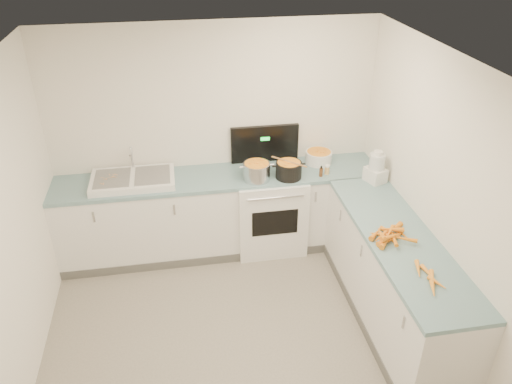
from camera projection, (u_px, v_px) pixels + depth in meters
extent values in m
cube|color=white|center=(221.00, 214.00, 5.59)|extent=(3.50, 0.60, 0.90)
cube|color=#749CA4|center=(219.00, 177.00, 5.36)|extent=(3.50, 0.62, 0.04)
cube|color=white|center=(393.00, 280.00, 4.61)|extent=(0.60, 2.20, 0.90)
cube|color=#749CA4|center=(400.00, 239.00, 4.38)|extent=(0.62, 2.20, 0.04)
cube|color=white|center=(269.00, 211.00, 5.65)|extent=(0.76, 0.65, 0.90)
cube|color=black|center=(265.00, 144.00, 5.56)|extent=(0.76, 0.05, 0.42)
cube|color=white|center=(133.00, 180.00, 5.20)|extent=(0.86, 0.52, 0.07)
cube|color=slate|center=(112.00, 178.00, 5.15)|extent=(0.36, 0.42, 0.01)
cube|color=slate|center=(152.00, 175.00, 5.21)|extent=(0.36, 0.42, 0.01)
cylinder|color=silver|center=(132.00, 157.00, 5.31)|extent=(0.03, 0.03, 0.24)
cylinder|color=silver|center=(257.00, 172.00, 5.23)|extent=(0.34, 0.34, 0.21)
cylinder|color=black|center=(289.00, 171.00, 5.27)|extent=(0.36, 0.36, 0.20)
cylinder|color=#AD7A47|center=(289.00, 162.00, 5.22)|extent=(0.32, 0.31, 0.02)
cylinder|color=white|center=(319.00, 157.00, 5.58)|extent=(0.37, 0.37, 0.14)
cylinder|color=#593319|center=(321.00, 172.00, 5.31)|extent=(0.04, 0.04, 0.09)
cylinder|color=#E5B266|center=(327.00, 170.00, 5.36)|extent=(0.05, 0.05, 0.09)
cube|color=white|center=(375.00, 175.00, 5.20)|extent=(0.23, 0.25, 0.15)
cylinder|color=silver|center=(377.00, 162.00, 5.13)|extent=(0.16, 0.16, 0.16)
cylinder|color=white|center=(378.00, 153.00, 5.08)|extent=(0.09, 0.09, 0.04)
cone|color=orange|center=(391.00, 237.00, 4.33)|extent=(0.22, 0.14, 0.05)
cone|color=orange|center=(391.00, 232.00, 4.39)|extent=(0.15, 0.19, 0.04)
cone|color=orange|center=(375.00, 234.00, 4.36)|extent=(0.17, 0.16, 0.05)
cone|color=orange|center=(385.00, 242.00, 4.26)|extent=(0.17, 0.09, 0.05)
cone|color=orange|center=(380.00, 234.00, 4.36)|extent=(0.18, 0.12, 0.05)
cone|color=orange|center=(400.00, 232.00, 4.39)|extent=(0.08, 0.20, 0.04)
cone|color=orange|center=(394.00, 228.00, 4.43)|extent=(0.20, 0.16, 0.05)
cone|color=orange|center=(397.00, 236.00, 4.33)|extent=(0.18, 0.18, 0.04)
cone|color=orange|center=(399.00, 235.00, 4.35)|extent=(0.19, 0.15, 0.05)
cone|color=orange|center=(385.00, 242.00, 4.25)|extent=(0.16, 0.17, 0.05)
cone|color=orange|center=(390.00, 232.00, 4.32)|extent=(0.15, 0.18, 0.04)
cone|color=orange|center=(404.00, 239.00, 4.26)|extent=(0.21, 0.14, 0.04)
cone|color=orange|center=(381.00, 234.00, 4.28)|extent=(0.06, 0.17, 0.05)
cone|color=orange|center=(394.00, 239.00, 4.24)|extent=(0.07, 0.20, 0.04)
cone|color=orange|center=(381.00, 236.00, 4.31)|extent=(0.17, 0.14, 0.04)
cone|color=orange|center=(391.00, 229.00, 4.36)|extent=(0.22, 0.11, 0.05)
cone|color=orange|center=(390.00, 237.00, 4.25)|extent=(0.20, 0.11, 0.05)
cone|color=orange|center=(433.00, 289.00, 3.75)|extent=(0.10, 0.17, 0.04)
cone|color=orange|center=(437.00, 283.00, 3.81)|extent=(0.10, 0.16, 0.04)
cone|color=orange|center=(432.00, 278.00, 3.86)|extent=(0.10, 0.17, 0.04)
cone|color=orange|center=(428.00, 273.00, 3.91)|extent=(0.06, 0.19, 0.04)
cone|color=orange|center=(418.00, 269.00, 3.95)|extent=(0.10, 0.20, 0.04)
cube|color=tan|center=(115.00, 177.00, 5.15)|extent=(0.04, 0.04, 0.00)
cube|color=tan|center=(111.00, 177.00, 5.15)|extent=(0.05, 0.02, 0.00)
cube|color=tan|center=(113.00, 177.00, 5.16)|extent=(0.02, 0.04, 0.00)
cube|color=tan|center=(107.00, 179.00, 5.11)|extent=(0.01, 0.03, 0.00)
cube|color=tan|center=(102.00, 184.00, 5.03)|extent=(0.04, 0.04, 0.00)
cube|color=tan|center=(109.00, 175.00, 5.21)|extent=(0.02, 0.04, 0.00)
cube|color=tan|center=(116.00, 175.00, 5.21)|extent=(0.04, 0.04, 0.00)
cube|color=tan|center=(105.00, 179.00, 5.11)|extent=(0.04, 0.01, 0.00)
cube|color=tan|center=(102.00, 178.00, 5.15)|extent=(0.04, 0.02, 0.00)
cube|color=tan|center=(103.00, 184.00, 5.04)|extent=(0.01, 0.04, 0.00)
cube|color=tan|center=(113.00, 173.00, 5.24)|extent=(0.01, 0.04, 0.00)
cube|color=tan|center=(114.00, 174.00, 5.21)|extent=(0.03, 0.02, 0.00)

